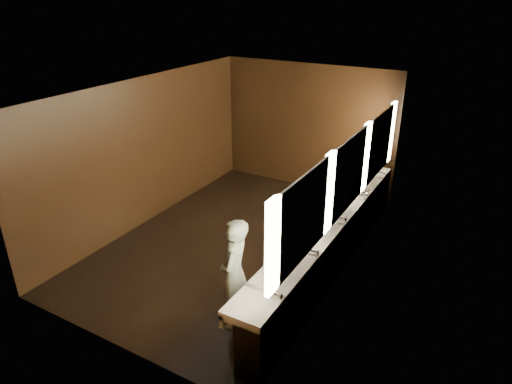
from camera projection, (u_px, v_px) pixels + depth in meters
floor at (237, 242)px, 8.34m from camera, size 6.00×6.00×0.00m
ceiling at (234, 89)px, 7.18m from camera, size 4.00×6.00×0.02m
wall_back at (307, 128)px, 10.13m from camera, size 4.00×0.02×2.80m
wall_front at (101, 253)px, 5.39m from camera, size 4.00×0.02×2.80m
wall_left at (146, 152)px, 8.66m from camera, size 0.02×6.00×2.80m
wall_right at (348, 196)px, 6.85m from camera, size 0.02×6.00×2.80m
sink_counter at (331, 244)px, 7.32m from camera, size 0.55×5.40×1.01m
mirror_band at (349, 174)px, 6.72m from camera, size 0.06×5.03×1.15m
person at (235, 274)px, 6.04m from camera, size 0.53×0.67×1.59m
trash_bin at (282, 294)px, 6.49m from camera, size 0.43×0.43×0.57m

